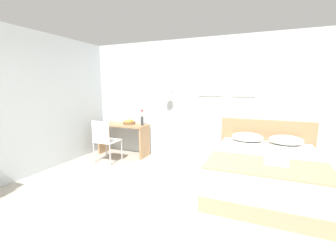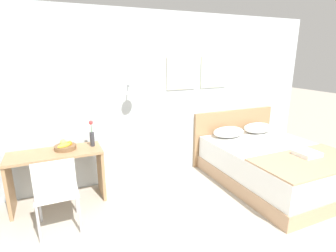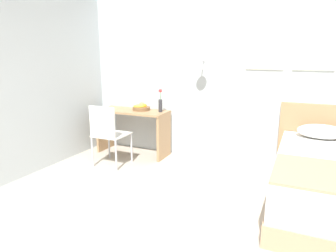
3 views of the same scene
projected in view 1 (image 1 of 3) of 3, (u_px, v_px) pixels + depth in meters
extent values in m
plane|color=#B2A899|center=(116.00, 239.00, 2.44)|extent=(24.00, 24.00, 0.00)
cube|color=silver|center=(195.00, 101.00, 4.95)|extent=(5.82, 0.06, 2.65)
cube|color=beige|center=(211.00, 84.00, 4.71)|extent=(0.52, 0.02, 0.52)
cube|color=beige|center=(242.00, 83.00, 4.47)|extent=(0.52, 0.02, 0.52)
cylinder|color=#B2B2B7|center=(170.00, 91.00, 5.02)|extent=(0.02, 0.16, 0.02)
cone|color=white|center=(169.00, 93.00, 4.95)|extent=(0.17, 0.17, 0.12)
cube|color=tan|center=(264.00, 184.00, 3.58)|extent=(1.60, 2.05, 0.22)
cube|color=white|center=(265.00, 166.00, 3.53)|extent=(1.57, 2.01, 0.37)
cube|color=#A87F56|center=(265.00, 145.00, 4.47)|extent=(1.72, 0.06, 0.99)
ellipsoid|color=white|center=(247.00, 137.00, 4.31)|extent=(0.58, 0.39, 0.18)
ellipsoid|color=white|center=(286.00, 140.00, 4.06)|extent=(0.58, 0.39, 0.18)
cube|color=tan|center=(267.00, 166.00, 2.96)|extent=(1.55, 0.82, 0.02)
cube|color=white|center=(276.00, 161.00, 3.04)|extent=(0.31, 0.28, 0.06)
cube|color=#A87F56|center=(123.00, 125.00, 5.38)|extent=(1.20, 0.49, 0.03)
cube|color=#A87F56|center=(104.00, 138.00, 5.66)|extent=(0.04, 0.45, 0.72)
cube|color=#A87F56|center=(145.00, 142.00, 5.22)|extent=(0.04, 0.45, 0.72)
cube|color=white|center=(108.00, 141.00, 4.91)|extent=(0.46, 0.46, 0.02)
cube|color=white|center=(101.00, 132.00, 4.67)|extent=(0.43, 0.03, 0.45)
cylinder|color=#B7B7BC|center=(106.00, 148.00, 5.22)|extent=(0.03, 0.03, 0.46)
cylinder|color=#B7B7BC|center=(122.00, 150.00, 5.06)|extent=(0.03, 0.03, 0.46)
cylinder|color=#B7B7BC|center=(94.00, 153.00, 4.84)|extent=(0.03, 0.03, 0.46)
cylinder|color=#B7B7BC|center=(110.00, 155.00, 4.67)|extent=(0.03, 0.03, 0.46)
cylinder|color=brown|center=(129.00, 123.00, 5.37)|extent=(0.29, 0.29, 0.05)
sphere|color=orange|center=(132.00, 121.00, 5.35)|extent=(0.08, 0.08, 0.08)
sphere|color=#B2C156|center=(130.00, 121.00, 5.41)|extent=(0.09, 0.09, 0.09)
ellipsoid|color=yellow|center=(127.00, 121.00, 5.32)|extent=(0.19, 0.13, 0.06)
cylinder|color=#333338|center=(142.00, 121.00, 5.20)|extent=(0.06, 0.06, 0.20)
cylinder|color=#3D7538|center=(142.00, 114.00, 5.17)|extent=(0.01, 0.01, 0.14)
sphere|color=#DB3838|center=(142.00, 111.00, 5.16)|extent=(0.06, 0.06, 0.06)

